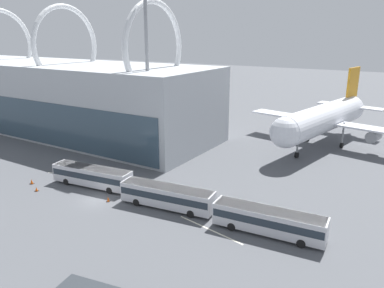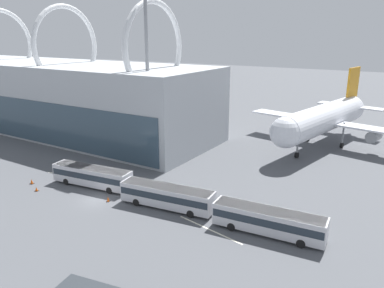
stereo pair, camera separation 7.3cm
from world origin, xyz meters
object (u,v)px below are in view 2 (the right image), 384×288
(shuttle_bus_0, at_px, (92,175))
(floodlight_mast, at_px, (147,44))
(airliner_at_gate_near, at_px, (121,102))
(shuttle_bus_2, at_px, (268,220))
(traffic_cone_1, at_px, (36,189))
(traffic_cone_2, at_px, (32,182))
(shuttle_bus_1, at_px, (167,195))
(traffic_cone_0, at_px, (108,199))
(airliner_at_gate_far, at_px, (324,118))

(shuttle_bus_0, bearing_deg, floodlight_mast, 90.81)
(airliner_at_gate_near, relative_size, shuttle_bus_2, 2.77)
(traffic_cone_1, relative_size, traffic_cone_2, 0.85)
(floodlight_mast, bearing_deg, shuttle_bus_0, -81.97)
(airliner_at_gate_near, bearing_deg, shuttle_bus_0, 33.29)
(shuttle_bus_0, relative_size, shuttle_bus_1, 1.00)
(traffic_cone_0, xyz_separation_m, traffic_cone_2, (-14.69, -1.52, -0.01))
(airliner_at_gate_far, relative_size, shuttle_bus_0, 2.74)
(airliner_at_gate_near, bearing_deg, traffic_cone_0, 36.54)
(airliner_at_gate_near, relative_size, traffic_cone_2, 48.78)
(floodlight_mast, bearing_deg, traffic_cone_2, -106.13)
(airliner_at_gate_far, bearing_deg, traffic_cone_0, -12.35)
(shuttle_bus_0, xyz_separation_m, floodlight_mast, (-2.47, 17.48, 18.93))
(traffic_cone_2, bearing_deg, airliner_at_gate_near, 114.91)
(shuttle_bus_2, bearing_deg, traffic_cone_0, -176.00)
(floodlight_mast, xyz_separation_m, traffic_cone_0, (8.38, -20.30, -20.35))
(airliner_at_gate_near, relative_size, traffic_cone_0, 47.56)
(traffic_cone_0, bearing_deg, airliner_at_gate_near, 129.92)
(floodlight_mast, bearing_deg, airliner_at_gate_near, 141.27)
(traffic_cone_0, relative_size, traffic_cone_2, 1.03)
(airliner_at_gate_far, bearing_deg, traffic_cone_2, -25.64)
(airliner_at_gate_near, relative_size, traffic_cone_1, 57.66)
(shuttle_bus_0, distance_m, shuttle_bus_1, 13.99)
(traffic_cone_1, distance_m, traffic_cone_2, 3.36)
(shuttle_bus_1, xyz_separation_m, shuttle_bus_2, (13.99, 0.56, 0.00))
(traffic_cone_0, xyz_separation_m, traffic_cone_1, (-11.64, -2.93, -0.07))
(shuttle_bus_1, bearing_deg, traffic_cone_0, -167.84)
(airliner_at_gate_near, xyz_separation_m, shuttle_bus_2, (56.64, -37.94, -2.85))
(traffic_cone_1, bearing_deg, traffic_cone_2, 155.13)
(airliner_at_gate_near, relative_size, floodlight_mast, 1.18)
(airliner_at_gate_near, bearing_deg, floodlight_mast, 47.88)
(airliner_at_gate_near, xyz_separation_m, traffic_cone_0, (34.57, -41.31, -4.27))
(shuttle_bus_1, height_order, shuttle_bus_2, same)
(shuttle_bus_1, distance_m, floodlight_mast, 30.58)
(airliner_at_gate_near, xyz_separation_m, shuttle_bus_1, (42.65, -38.50, -2.85))
(shuttle_bus_0, bearing_deg, airliner_at_gate_far, 51.49)
(shuttle_bus_1, distance_m, traffic_cone_2, 23.21)
(shuttle_bus_2, height_order, traffic_cone_0, shuttle_bus_2)
(shuttle_bus_1, xyz_separation_m, floodlight_mast, (-16.45, 17.49, 18.93))
(shuttle_bus_2, relative_size, traffic_cone_2, 17.61)
(airliner_at_gate_near, relative_size, shuttle_bus_1, 2.76)
(airliner_at_gate_near, distance_m, traffic_cone_2, 47.42)
(airliner_at_gate_far, relative_size, traffic_cone_0, 47.23)
(floodlight_mast, height_order, traffic_cone_0, floodlight_mast)
(traffic_cone_2, bearing_deg, traffic_cone_1, -24.87)
(shuttle_bus_2, height_order, floodlight_mast, floodlight_mast)
(shuttle_bus_0, bearing_deg, airliner_at_gate_near, 119.46)
(airliner_at_gate_far, height_order, traffic_cone_0, airliner_at_gate_far)
(traffic_cone_0, bearing_deg, shuttle_bus_1, 19.19)
(airliner_at_gate_near, relative_size, airliner_at_gate_far, 1.01)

